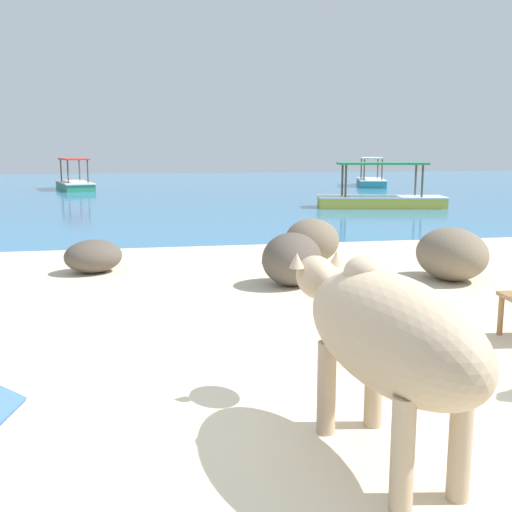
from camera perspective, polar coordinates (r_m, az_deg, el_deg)
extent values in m
cube|color=beige|center=(3.97, 8.19, -15.05)|extent=(18.00, 14.00, 0.04)
cube|color=teal|center=(25.48, -8.04, 6.03)|extent=(60.00, 36.00, 0.03)
cylinder|color=tan|center=(3.67, 6.56, -12.07)|extent=(0.11, 0.11, 0.55)
cylinder|color=tan|center=(3.80, 10.90, -11.40)|extent=(0.11, 0.11, 0.55)
cylinder|color=tan|center=(3.01, 13.45, -17.50)|extent=(0.11, 0.11, 0.55)
cylinder|color=tan|center=(3.17, 18.44, -16.28)|extent=(0.11, 0.11, 0.55)
ellipsoid|color=tan|center=(3.25, 12.29, -6.93)|extent=(0.75, 1.57, 0.60)
ellipsoid|color=tan|center=(4.03, 5.65, -1.98)|extent=(0.29, 0.43, 0.28)
cone|color=tan|center=(3.95, 3.81, -0.40)|extent=(0.11, 0.11, 0.10)
cone|color=tan|center=(4.07, 7.50, -0.18)|extent=(0.11, 0.11, 0.10)
ellipsoid|color=tan|center=(3.41, 10.22, -1.61)|extent=(0.28, 0.31, 0.20)
cylinder|color=olive|center=(5.93, 21.78, -5.14)|extent=(0.05, 0.05, 0.36)
ellipsoid|color=#756651|center=(9.02, 5.21, 1.43)|extent=(1.06, 1.09, 0.65)
ellipsoid|color=#756651|center=(8.17, 17.71, 0.18)|extent=(0.90, 1.13, 0.67)
ellipsoid|color=brown|center=(8.54, -14.88, -0.03)|extent=(0.98, 0.92, 0.44)
ellipsoid|color=brown|center=(7.49, 3.35, -0.29)|extent=(1.04, 1.09, 0.65)
cube|color=#338E66|center=(26.81, -16.49, 6.24)|extent=(1.92, 3.76, 0.28)
cube|color=white|center=(26.80, -16.51, 6.58)|extent=(1.99, 3.84, 0.04)
cylinder|color=brown|center=(27.80, -17.66, 7.57)|extent=(0.06, 0.06, 0.95)
cylinder|color=brown|center=(27.90, -16.08, 7.65)|extent=(0.06, 0.06, 0.95)
cylinder|color=brown|center=(25.66, -17.07, 7.44)|extent=(0.06, 0.06, 0.95)
cylinder|color=brown|center=(25.77, -15.36, 7.53)|extent=(0.06, 0.06, 0.95)
cube|color=red|center=(26.77, -16.61, 8.63)|extent=(1.50, 2.67, 0.06)
cube|color=gold|center=(18.23, 11.51, 4.90)|extent=(3.75, 1.79, 0.28)
cube|color=white|center=(18.22, 11.53, 5.40)|extent=(3.83, 1.86, 0.04)
cylinder|color=brown|center=(18.79, 14.62, 6.80)|extent=(0.06, 0.06, 0.95)
cylinder|color=brown|center=(18.05, 15.20, 6.66)|extent=(0.06, 0.06, 0.95)
cylinder|color=brown|center=(18.40, 8.02, 6.97)|extent=(0.06, 0.06, 0.95)
cylinder|color=brown|center=(17.63, 8.34, 6.83)|extent=(0.06, 0.06, 0.95)
cube|color=#339356|center=(18.17, 11.63, 8.42)|extent=(2.66, 1.42, 0.06)
cube|color=teal|center=(28.78, 10.62, 6.70)|extent=(2.10, 3.76, 0.28)
cube|color=white|center=(28.77, 10.63, 7.02)|extent=(2.17, 3.85, 0.04)
cylinder|color=brown|center=(29.81, 9.76, 8.02)|extent=(0.06, 0.06, 0.95)
cylinder|color=brown|center=(29.86, 11.24, 7.97)|extent=(0.06, 0.06, 0.95)
cylinder|color=brown|center=(27.65, 10.02, 7.87)|extent=(0.06, 0.06, 0.95)
cylinder|color=brown|center=(27.71, 11.63, 7.82)|extent=(0.06, 0.06, 0.95)
cube|color=silver|center=(28.74, 10.69, 8.93)|extent=(1.63, 2.68, 0.06)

